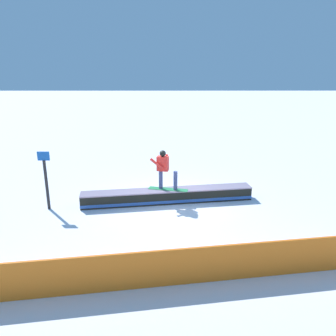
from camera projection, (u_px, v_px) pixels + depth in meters
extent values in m
plane|color=white|center=(168.00, 202.00, 12.11)|extent=(120.00, 120.00, 0.00)
cube|color=black|center=(168.00, 196.00, 12.04)|extent=(6.20, 1.45, 0.46)
cube|color=blue|center=(168.00, 199.00, 12.07)|extent=(6.21, 1.46, 0.11)
cube|color=#97869D|center=(168.00, 190.00, 11.97)|extent=(6.21, 1.51, 0.04)
cube|color=#2D8C51|center=(168.00, 189.00, 11.96)|extent=(1.46, 0.60, 0.01)
cylinder|color=#414D82|center=(161.00, 179.00, 11.92)|extent=(0.17, 0.17, 0.68)
cylinder|color=#414D82|center=(175.00, 181.00, 11.80)|extent=(0.17, 0.17, 0.68)
cube|color=red|center=(163.00, 164.00, 11.72)|extent=(0.44, 0.32, 0.52)
sphere|color=black|center=(163.00, 153.00, 11.62)|extent=(0.22, 0.22, 0.22)
cylinder|color=red|center=(157.00, 164.00, 11.60)|extent=(0.50, 0.20, 0.40)
cylinder|color=red|center=(167.00, 162.00, 11.85)|extent=(0.13, 0.11, 0.55)
cube|color=orange|center=(168.00, 268.00, 7.37)|extent=(10.93, 1.69, 0.90)
cylinder|color=#262628|center=(47.00, 185.00, 11.28)|extent=(0.10, 0.10, 1.76)
cube|color=blue|center=(43.00, 156.00, 10.98)|extent=(0.40, 0.04, 0.30)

